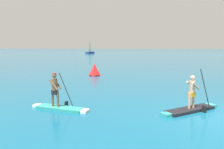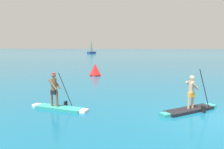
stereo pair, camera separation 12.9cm
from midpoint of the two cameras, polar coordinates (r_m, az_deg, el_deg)
ground at (r=9.92m, az=27.38°, el=-10.57°), size 440.00×440.00×0.00m
paddleboarder_near_left at (r=10.31m, az=-14.13°, el=-7.10°), size 2.95×0.97×1.75m
paddleboarder_mid_center at (r=10.35m, az=20.85°, el=-7.72°), size 2.77×2.38×2.01m
race_marker_buoy at (r=21.25m, az=-4.44°, el=1.13°), size 1.12×1.12×1.22m
sailboat_left_horizon at (r=84.50m, az=-5.53°, el=6.20°), size 2.46×5.00×5.75m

